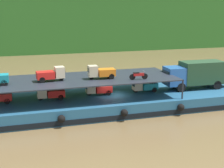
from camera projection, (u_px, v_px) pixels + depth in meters
ground_plane at (112, 109)px, 35.92m from camera, size 400.00×400.00×0.00m
cargo_barge at (112, 102)px, 35.72m from camera, size 29.82×8.56×1.50m
covered_lorry at (195, 74)px, 37.99m from camera, size 7.90×2.45×3.10m
cargo_rack at (76, 79)px, 34.06m from camera, size 20.62×7.19×2.00m
mini_truck_lower_aft at (50, 93)px, 33.77m from camera, size 2.75×1.21×1.38m
mini_truck_lower_mid at (98, 88)px, 35.53m from camera, size 2.76×1.23×1.38m
mini_truck_lower_fore at (144, 86)px, 36.75m from camera, size 2.74×1.20×1.38m
mini_truck_upper_mid at (51, 74)px, 32.96m from camera, size 2.79×1.29×1.38m
mini_truck_upper_fore at (101, 72)px, 33.98m from camera, size 2.77×1.25×1.38m
motorcycle_upper_port at (138, 75)px, 33.61m from camera, size 1.90×0.55×0.87m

